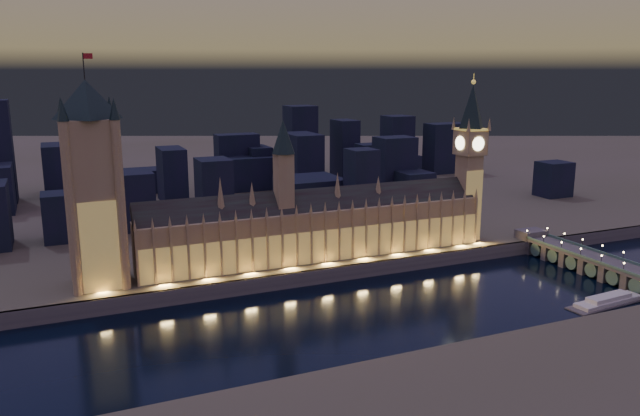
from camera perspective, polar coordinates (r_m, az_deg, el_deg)
name	(u,v)px	position (r m, az deg, el deg)	size (l,w,h in m)	color
ground_plane	(356,310)	(301.23, 3.33, -9.26)	(2000.00, 2000.00, 0.00)	black
north_bank	(165,160)	(787.12, -13.97, 4.29)	(2000.00, 960.00, 8.00)	#4C4B33
embankment_wall	(322,276)	(334.65, 0.17, -6.25)	(2000.00, 2.50, 8.00)	#434246
palace_of_westminster	(317,226)	(348.81, -0.32, -1.63)	(202.00, 21.65, 78.00)	#987655
victoria_tower	(92,175)	(315.47, -20.10, 2.89)	(31.68, 31.68, 111.33)	#987655
elizabeth_tower	(470,149)	(392.80, 13.57, 5.27)	(18.00, 18.00, 101.58)	#987655
westminster_bridge	(591,263)	(381.77, 23.55, -4.62)	(17.06, 113.00, 15.90)	#434246
river_boat	(608,301)	(337.91, 24.87, -7.71)	(48.41, 14.74, 4.50)	#434246
city_backdrop	(264,169)	(527.79, -5.15, 3.60)	(454.38, 215.63, 80.97)	black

